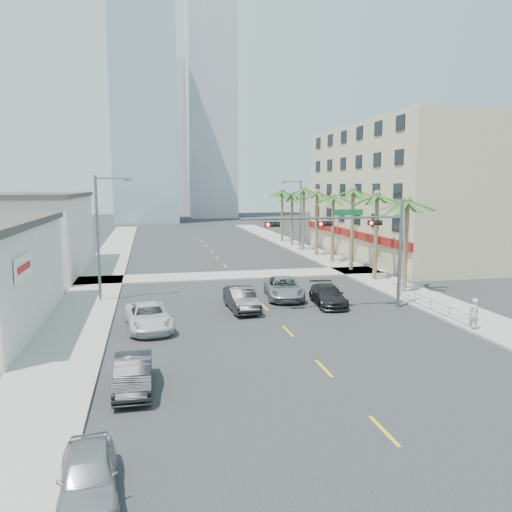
{
  "coord_description": "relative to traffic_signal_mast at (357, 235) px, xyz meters",
  "views": [
    {
      "loc": [
        -7.62,
        -22.7,
        8.28
      ],
      "look_at": [
        -0.51,
        10.38,
        3.5
      ],
      "focal_mm": 35.0,
      "sensor_mm": 36.0,
      "label": 1
    }
  ],
  "objects": [
    {
      "name": "ground",
      "position": [
        -5.78,
        -7.95,
        -5.06
      ],
      "size": [
        260.0,
        260.0,
        0.0
      ],
      "primitive_type": "plane",
      "color": "#262628",
      "rests_on": "ground"
    },
    {
      "name": "sidewalk_right",
      "position": [
        6.22,
        12.05,
        -4.99
      ],
      "size": [
        4.0,
        120.0,
        0.15
      ],
      "primitive_type": "cube",
      "color": "gray",
      "rests_on": "ground"
    },
    {
      "name": "sidewalk_left",
      "position": [
        -17.78,
        12.05,
        -4.99
      ],
      "size": [
        4.0,
        120.0,
        0.15
      ],
      "primitive_type": "cube",
      "color": "gray",
      "rests_on": "ground"
    },
    {
      "name": "sidewalk_cross",
      "position": [
        -5.78,
        14.05,
        -4.99
      ],
      "size": [
        80.0,
        4.0,
        0.15
      ],
      "primitive_type": "cube",
      "color": "gray",
      "rests_on": "ground"
    },
    {
      "name": "building_right",
      "position": [
        16.21,
        22.05,
        2.43
      ],
      "size": [
        15.25,
        28.0,
        15.0
      ],
      "color": "#CDB391",
      "rests_on": "ground"
    },
    {
      "name": "building_left_far",
      "position": [
        -25.28,
        20.05,
        -1.46
      ],
      "size": [
        11.0,
        18.0,
        7.2
      ],
      "primitive_type": "cube",
      "color": "beige",
      "rests_on": "ground"
    },
    {
      "name": "tower_far_left",
      "position": [
        -13.78,
        87.05,
        18.94
      ],
      "size": [
        14.0,
        14.0,
        48.0
      ],
      "primitive_type": "cube",
      "color": "#99B2C6",
      "rests_on": "ground"
    },
    {
      "name": "tower_far_right",
      "position": [
        3.22,
        102.05,
        24.94
      ],
      "size": [
        12.0,
        12.0,
        60.0
      ],
      "primitive_type": "cube",
      "color": "#ADADB2",
      "rests_on": "ground"
    },
    {
      "name": "tower_far_center",
      "position": [
        -8.78,
        117.05,
        15.94
      ],
      "size": [
        16.0,
        16.0,
        42.0
      ],
      "primitive_type": "cube",
      "color": "#ADADB2",
      "rests_on": "ground"
    },
    {
      "name": "traffic_signal_mast",
      "position": [
        0.0,
        0.0,
        0.0
      ],
      "size": [
        11.12,
        0.54,
        7.2
      ],
      "color": "slate",
      "rests_on": "ground"
    },
    {
      "name": "palm_tree_0",
      "position": [
        5.82,
        4.05,
        2.02
      ],
      "size": [
        4.8,
        4.8,
        7.8
      ],
      "color": "brown",
      "rests_on": "ground"
    },
    {
      "name": "palm_tree_1",
      "position": [
        5.82,
        9.25,
        2.37
      ],
      "size": [
        4.8,
        4.8,
        8.16
      ],
      "color": "brown",
      "rests_on": "ground"
    },
    {
      "name": "palm_tree_2",
      "position": [
        5.82,
        14.45,
        2.72
      ],
      "size": [
        4.8,
        4.8,
        8.52
      ],
      "color": "brown",
      "rests_on": "ground"
    },
    {
      "name": "palm_tree_3",
      "position": [
        5.82,
        19.65,
        2.02
      ],
      "size": [
        4.8,
        4.8,
        7.8
      ],
      "color": "brown",
      "rests_on": "ground"
    },
    {
      "name": "palm_tree_4",
      "position": [
        5.82,
        24.85,
        2.37
      ],
      "size": [
        4.8,
        4.8,
        8.16
      ],
      "color": "brown",
      "rests_on": "ground"
    },
    {
      "name": "palm_tree_5",
      "position": [
        5.82,
        30.05,
        2.72
      ],
      "size": [
        4.8,
        4.8,
        8.52
      ],
      "color": "brown",
      "rests_on": "ground"
    },
    {
      "name": "palm_tree_6",
      "position": [
        5.82,
        35.25,
        2.02
      ],
      "size": [
        4.8,
        4.8,
        7.8
      ],
      "color": "brown",
      "rests_on": "ground"
    },
    {
      "name": "palm_tree_7",
      "position": [
        5.82,
        40.45,
        2.37
      ],
      "size": [
        4.8,
        4.8,
        8.16
      ],
      "color": "brown",
      "rests_on": "ground"
    },
    {
      "name": "streetlight_left",
      "position": [
        -16.78,
        6.05,
        -0.0
      ],
      "size": [
        2.55,
        0.25,
        9.0
      ],
      "color": "slate",
      "rests_on": "ground"
    },
    {
      "name": "streetlight_right",
      "position": [
        5.21,
        30.05,
        -0.0
      ],
      "size": [
        2.55,
        0.25,
        9.0
      ],
      "color": "slate",
      "rests_on": "ground"
    },
    {
      "name": "guardrail",
      "position": [
        4.52,
        -1.95,
        -4.39
      ],
      "size": [
        0.08,
        8.08,
        1.0
      ],
      "color": "silver",
      "rests_on": "ground"
    },
    {
      "name": "car_parked_near",
      "position": [
        -15.18,
        -17.66,
        -4.42
      ],
      "size": [
        1.85,
        3.89,
        1.29
      ],
      "primitive_type": "imported",
      "rotation": [
        0.0,
        0.0,
        0.09
      ],
      "color": "#A9A8AD",
      "rests_on": "ground"
    },
    {
      "name": "car_parked_mid",
      "position": [
        -14.21,
        -10.65,
        -4.37
      ],
      "size": [
        1.49,
        4.23,
        1.39
      ],
      "primitive_type": "imported",
      "rotation": [
        0.0,
        0.0,
        -0.0
      ],
      "color": "black",
      "rests_on": "ground"
    },
    {
      "name": "car_parked_far",
      "position": [
        -13.58,
        -1.77,
        -4.33
      ],
      "size": [
        2.97,
        5.47,
        1.46
      ],
      "primitive_type": "imported",
      "rotation": [
        0.0,
        0.0,
        0.11
      ],
      "color": "silver",
      "rests_on": "ground"
    },
    {
      "name": "car_lane_left",
      "position": [
        -7.51,
        1.4,
        -4.28
      ],
      "size": [
        1.9,
        4.81,
        1.56
      ],
      "primitive_type": "imported",
      "rotation": [
        0.0,
        0.0,
        0.05
      ],
      "color": "black",
      "rests_on": "ground"
    },
    {
      "name": "car_lane_center",
      "position": [
        -3.78,
        4.33,
        -4.29
      ],
      "size": [
        3.29,
        5.85,
        1.54
      ],
      "primitive_type": "imported",
      "rotation": [
        0.0,
        0.0,
        -0.13
      ],
      "color": "#A4A4A8",
      "rests_on": "ground"
    },
    {
      "name": "car_lane_right",
      "position": [
        -1.33,
        1.59,
        -4.37
      ],
      "size": [
        2.41,
        4.96,
        1.39
      ],
      "primitive_type": "imported",
      "rotation": [
        0.0,
        0.0,
        -0.1
      ],
      "color": "black",
      "rests_on": "ground"
    },
    {
      "name": "pedestrian",
      "position": [
        4.52,
        -6.27,
        -4.01
      ],
      "size": [
        0.68,
        0.47,
        1.81
      ],
      "primitive_type": "imported",
      "rotation": [
        0.0,
        0.0,
        3.2
      ],
      "color": "silver",
      "rests_on": "sidewalk_right"
    }
  ]
}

